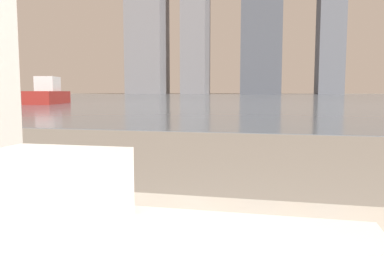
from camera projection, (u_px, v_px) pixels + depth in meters
The scene contains 6 objects.
towel_stack at pixel (55, 188), 0.80m from camera, with size 0.29×0.18×0.16m.
harbor_water at pixel (272, 96), 60.36m from camera, with size 180.00×110.00×0.01m.
harbor_boat_2 at pixel (48, 94), 23.42m from camera, with size 2.69×4.75×1.69m.
skyline_tower_0 at pixel (147, 28), 121.35m from camera, with size 11.86×11.08×42.69m.
skyline_tower_1 at pixel (196, 2), 117.20m from camera, with size 7.83×9.67×57.49m.
skyline_tower_2 at pixel (263, 3), 112.89m from camera, with size 11.88×13.72×54.83m.
Camera 1 is at (0.44, 0.08, 0.77)m, focal length 35.00 mm.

